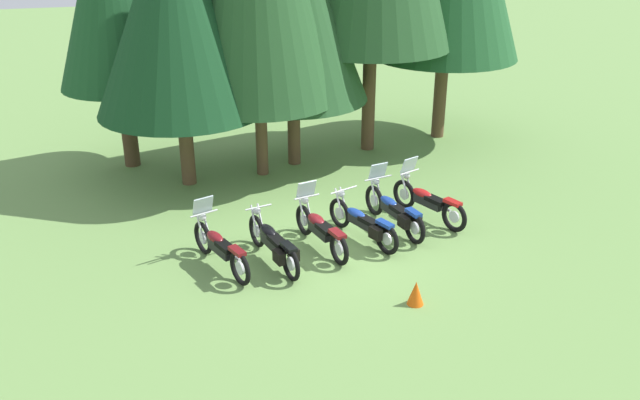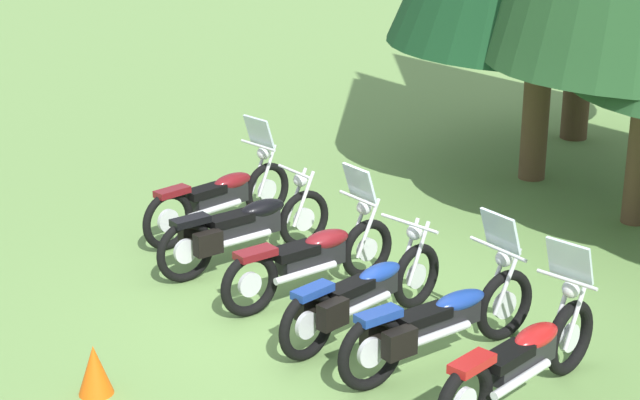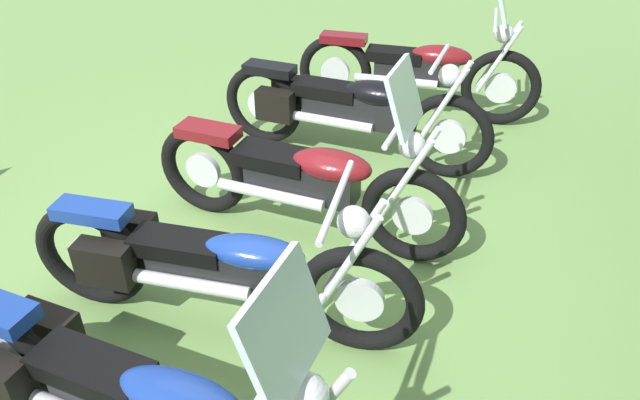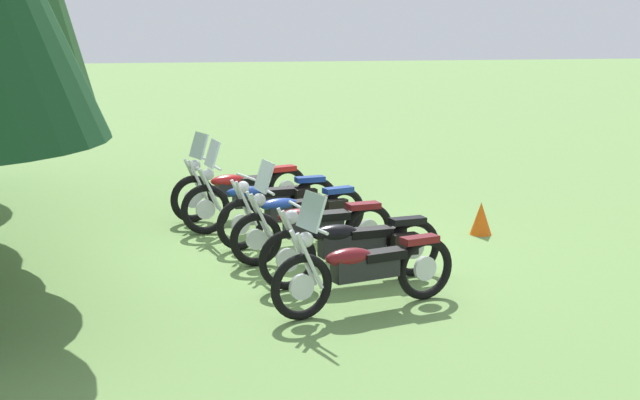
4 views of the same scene
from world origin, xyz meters
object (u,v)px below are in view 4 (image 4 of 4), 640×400
motorcycle_0 (363,268)px  traffic_cone (481,218)px  motorcycle_1 (355,245)px  motorcycle_4 (263,199)px  motorcycle_2 (311,226)px  motorcycle_5 (239,188)px  motorcycle_3 (296,212)px

motorcycle_0 → traffic_cone: motorcycle_0 is taller
motorcycle_1 → motorcycle_4: 3.14m
traffic_cone → motorcycle_1: bearing=135.2°
motorcycle_0 → traffic_cone: bearing=-145.7°
traffic_cone → motorcycle_0: bearing=145.1°
motorcycle_1 → motorcycle_2: (1.11, 0.40, 0.00)m
motorcycle_0 → motorcycle_2: size_ratio=0.98×
motorcycle_4 → traffic_cone: 3.21m
motorcycle_0 → motorcycle_1: motorcycle_0 is taller
motorcycle_1 → motorcycle_5: bearing=-87.4°
motorcycle_0 → motorcycle_1: (1.11, -0.10, -0.01)m
motorcycle_0 → traffic_cone: 4.12m
motorcycle_0 → motorcycle_4: motorcycle_4 is taller
motorcycle_2 → traffic_cone: (1.15, -2.64, -0.23)m
motorcycle_3 → motorcycle_5: 1.96m
motorcycle_2 → motorcycle_5: 2.96m
traffic_cone → motorcycle_5: bearing=63.5°
motorcycle_3 → motorcycle_0: bearing=74.7°
motorcycle_4 → motorcycle_1: bearing=93.6°
motorcycle_5 → traffic_cone: motorcycle_5 is taller
motorcycle_3 → traffic_cone: 2.74m
motorcycle_0 → motorcycle_5: (5.08, 1.07, -0.01)m
motorcycle_1 → motorcycle_5: size_ratio=1.05×
motorcycle_5 → motorcycle_0: bearing=79.3°
motorcycle_2 → motorcycle_4: (1.90, 0.47, -0.00)m
motorcycle_0 → motorcycle_4: 4.20m
motorcycle_3 → traffic_cone: motorcycle_3 is taller
motorcycle_2 → motorcycle_1: bearing=96.0°
traffic_cone → motorcycle_4: bearing=76.5°
motorcycle_2 → motorcycle_3: motorcycle_2 is taller
motorcycle_1 → motorcycle_4: motorcycle_4 is taller
motorcycle_3 → motorcycle_4: (0.88, 0.39, 0.03)m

